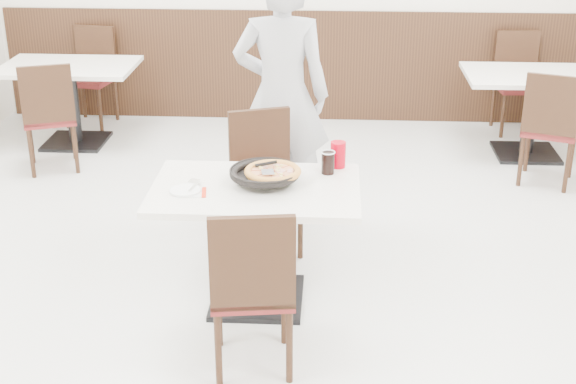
# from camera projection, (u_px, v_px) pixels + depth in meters

# --- Properties ---
(floor) EXTENTS (7.00, 7.00, 0.00)m
(floor) POSITION_uv_depth(u_px,v_px,m) (273.00, 288.00, 5.04)
(floor) COLOR #ADAEA9
(floor) RESTS_ON ground
(wainscot_back) EXTENTS (5.90, 0.03, 1.10)m
(wainscot_back) POSITION_uv_depth(u_px,v_px,m) (299.00, 66.00, 8.02)
(wainscot_back) COLOR black
(wainscot_back) RESTS_ON floor
(main_table) EXTENTS (1.20, 0.81, 0.75)m
(main_table) POSITION_uv_depth(u_px,v_px,m) (256.00, 245.00, 4.76)
(main_table) COLOR silver
(main_table) RESTS_ON floor
(chair_near) EXTENTS (0.47, 0.47, 0.95)m
(chair_near) POSITION_uv_depth(u_px,v_px,m) (252.00, 285.00, 4.12)
(chair_near) COLOR black
(chair_near) RESTS_ON floor
(chair_far) EXTENTS (0.54, 0.54, 0.95)m
(chair_far) POSITION_uv_depth(u_px,v_px,m) (267.00, 186.00, 5.34)
(chair_far) COLOR black
(chair_far) RESTS_ON floor
(trivet) EXTENTS (0.12, 0.12, 0.04)m
(trivet) POSITION_uv_depth(u_px,v_px,m) (269.00, 179.00, 4.67)
(trivet) COLOR black
(trivet) RESTS_ON main_table
(pizza_pan) EXTENTS (0.35, 0.35, 0.01)m
(pizza_pan) POSITION_uv_depth(u_px,v_px,m) (265.00, 177.00, 4.64)
(pizza_pan) COLOR black
(pizza_pan) RESTS_ON trivet
(pizza) EXTENTS (0.30, 0.30, 0.02)m
(pizza) POSITION_uv_depth(u_px,v_px,m) (273.00, 174.00, 4.63)
(pizza) COLOR gold
(pizza) RESTS_ON pizza_pan
(pizza_server) EXTENTS (0.09, 0.10, 0.00)m
(pizza_server) POSITION_uv_depth(u_px,v_px,m) (268.00, 172.00, 4.57)
(pizza_server) COLOR white
(pizza_server) RESTS_ON pizza
(napkin) EXTENTS (0.16, 0.16, 0.00)m
(napkin) POSITION_uv_depth(u_px,v_px,m) (191.00, 192.00, 4.53)
(napkin) COLOR silver
(napkin) RESTS_ON main_table
(side_plate) EXTENTS (0.18, 0.18, 0.01)m
(side_plate) POSITION_uv_depth(u_px,v_px,m) (185.00, 190.00, 4.54)
(side_plate) COLOR white
(side_plate) RESTS_ON napkin
(fork) EXTENTS (0.05, 0.16, 0.00)m
(fork) POSITION_uv_depth(u_px,v_px,m) (194.00, 186.00, 4.57)
(fork) COLOR white
(fork) RESTS_ON side_plate
(cola_glass) EXTENTS (0.08, 0.08, 0.13)m
(cola_glass) POSITION_uv_depth(u_px,v_px,m) (328.00, 163.00, 4.78)
(cola_glass) COLOR black
(cola_glass) RESTS_ON main_table
(red_cup) EXTENTS (0.09, 0.09, 0.16)m
(red_cup) POSITION_uv_depth(u_px,v_px,m) (338.00, 154.00, 4.87)
(red_cup) COLOR #AA0010
(red_cup) RESTS_ON main_table
(diner_person) EXTENTS (0.68, 0.45, 1.87)m
(diner_person) POSITION_uv_depth(u_px,v_px,m) (282.00, 96.00, 5.66)
(diner_person) COLOR #A0A0A5
(diner_person) RESTS_ON floor
(bg_table_left) EXTENTS (1.28, 0.92, 0.75)m
(bg_table_left) POSITION_uv_depth(u_px,v_px,m) (73.00, 105.00, 7.40)
(bg_table_left) COLOR silver
(bg_table_left) RESTS_ON floor
(bg_chair_left_near) EXTENTS (0.54, 0.54, 0.95)m
(bg_chair_left_near) POSITION_uv_depth(u_px,v_px,m) (49.00, 115.00, 6.76)
(bg_chair_left_near) COLOR black
(bg_chair_left_near) RESTS_ON floor
(bg_chair_left_far) EXTENTS (0.49, 0.49, 0.95)m
(bg_chair_left_far) POSITION_uv_depth(u_px,v_px,m) (89.00, 78.00, 7.89)
(bg_chair_left_far) COLOR black
(bg_chair_left_far) RESTS_ON floor
(bg_table_right) EXTENTS (1.26, 0.90, 0.75)m
(bg_table_right) POSITION_uv_depth(u_px,v_px,m) (530.00, 115.00, 7.11)
(bg_table_right) COLOR silver
(bg_table_right) RESTS_ON floor
(bg_chair_right_near) EXTENTS (0.54, 0.54, 0.95)m
(bg_chair_right_near) POSITION_uv_depth(u_px,v_px,m) (551.00, 127.00, 6.48)
(bg_chair_right_near) COLOR black
(bg_chair_right_near) RESTS_ON floor
(bg_chair_right_far) EXTENTS (0.46, 0.46, 0.95)m
(bg_chair_right_far) POSITION_uv_depth(u_px,v_px,m) (519.00, 84.00, 7.67)
(bg_chair_right_far) COLOR black
(bg_chair_right_far) RESTS_ON floor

